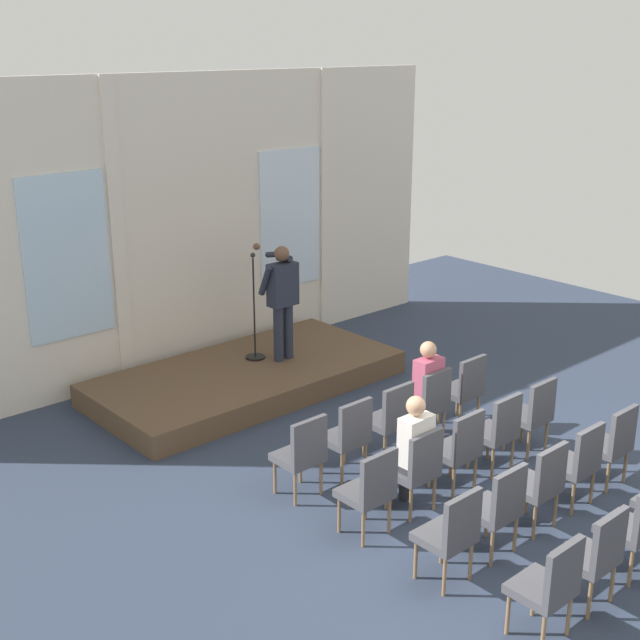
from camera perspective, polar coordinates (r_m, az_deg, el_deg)
ground_plane at (r=9.03m, az=14.47°, el=-13.50°), size 16.14×16.14×0.00m
rear_partition at (r=12.47m, az=-8.85°, el=6.31°), size 9.45×0.14×4.25m
stage_platform at (r=11.97m, az=-4.97°, el=-3.89°), size 4.26×2.09×0.32m
speaker at (r=11.89m, az=-2.58°, el=1.73°), size 0.50×0.69×1.65m
mic_stand at (r=12.13m, az=-4.40°, el=-1.07°), size 0.28×0.28×1.55m
chair_r0_c0 at (r=9.07m, az=-1.19°, el=-8.83°), size 0.46×0.44×0.94m
chair_r0_c1 at (r=9.47m, az=1.92°, el=-7.59°), size 0.46×0.44×0.94m
chair_r0_c2 at (r=9.90m, az=4.76°, el=-6.45°), size 0.46×0.44×0.94m
chair_r0_c3 at (r=10.35m, az=7.34°, el=-5.38°), size 0.46×0.44×0.94m
audience_r0_c3 at (r=10.34m, az=7.03°, el=-4.35°), size 0.36×0.39×1.28m
chair_r0_c4 at (r=10.83m, az=9.69°, el=-4.40°), size 0.46×0.44×0.94m
chair_r1_c0 at (r=8.41m, az=3.41°, el=-11.18°), size 0.46×0.44×0.94m
chair_r1_c1 at (r=8.84m, az=6.53°, el=-9.71°), size 0.46×0.44×0.94m
audience_r1_c1 at (r=8.80m, az=6.17°, el=-8.48°), size 0.36×0.39×1.29m
chair_r1_c2 at (r=9.30m, az=9.34°, el=-8.35°), size 0.46×0.44×0.94m
chair_r1_c3 at (r=9.78m, az=11.85°, el=-7.11°), size 0.46×0.44×0.94m
chair_r1_c4 at (r=10.29m, az=14.11°, el=-5.98°), size 0.46×0.44×0.94m
chair_r2_c0 at (r=7.83m, az=8.83°, el=-13.83°), size 0.46×0.44×0.94m
chair_r2_c1 at (r=8.29m, az=11.87°, el=-12.05°), size 0.46×0.44×0.94m
chair_r2_c2 at (r=8.78m, az=14.55°, el=-10.44°), size 0.46×0.44×0.94m
chair_r2_c3 at (r=9.29m, az=16.92°, el=-8.99°), size 0.46×0.44×0.94m
chair_r2_c4 at (r=9.82m, az=19.02°, el=-7.67°), size 0.46×0.44×0.94m
chair_r3_c0 at (r=7.34m, az=15.19°, el=-16.70°), size 0.46×0.44×0.94m
chair_r3_c1 at (r=7.83m, az=18.01°, el=-14.57°), size 0.46×0.44×0.94m
chair_r3_c2 at (r=8.35m, az=20.44°, el=-12.67°), size 0.46×0.44×0.94m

